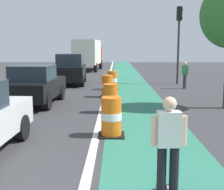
{
  "coord_description": "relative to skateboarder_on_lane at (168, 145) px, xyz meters",
  "views": [
    {
      "loc": [
        1.45,
        -2.92,
        2.43
      ],
      "look_at": [
        1.34,
        5.76,
        1.1
      ],
      "focal_mm": 49.5,
      "sensor_mm": 36.0,
      "label": 1
    }
  ],
  "objects": [
    {
      "name": "bike_lane_strip",
      "position": [
        0.12,
        10.24,
        -0.91
      ],
      "size": [
        2.5,
        80.0,
        0.01
      ],
      "primitive_type": "cube",
      "color": "#2D755B",
      "rests_on": "ground"
    },
    {
      "name": "lane_divider_stripe",
      "position": [
        -1.38,
        10.24,
        -0.91
      ],
      "size": [
        0.2,
        80.0,
        0.01
      ],
      "primitive_type": "cube",
      "color": "silver",
      "rests_on": "ground"
    },
    {
      "name": "skateboarder_on_lane",
      "position": [
        0.0,
        0.0,
        0.0
      ],
      "size": [
        0.57,
        0.81,
        1.69
      ],
      "color": "black",
      "rests_on": "ground"
    },
    {
      "name": "parked_sedan_second",
      "position": [
        -4.33,
        8.46,
        -0.08
      ],
      "size": [
        2.04,
        4.17,
        1.7
      ],
      "color": "black",
      "rests_on": "ground"
    },
    {
      "name": "parked_suv_third",
      "position": [
        -3.88,
        16.0,
        0.12
      ],
      "size": [
        2.11,
        4.69,
        2.04
      ],
      "color": "black",
      "rests_on": "ground"
    },
    {
      "name": "traffic_barrel_front",
      "position": [
        -0.96,
        3.65,
        -0.38
      ],
      "size": [
        0.73,
        0.73,
        1.09
      ],
      "color": "orange",
      "rests_on": "ground"
    },
    {
      "name": "traffic_barrel_mid",
      "position": [
        -1.03,
        6.78,
        -0.38
      ],
      "size": [
        0.73,
        0.73,
        1.09
      ],
      "color": "orange",
      "rests_on": "ground"
    },
    {
      "name": "traffic_barrel_back",
      "position": [
        -1.27,
        10.49,
        -0.38
      ],
      "size": [
        0.73,
        0.73,
        1.09
      ],
      "color": "orange",
      "rests_on": "ground"
    },
    {
      "name": "traffic_barrel_far",
      "position": [
        -1.05,
        13.31,
        -0.38
      ],
      "size": [
        0.73,
        0.73,
        1.09
      ],
      "color": "orange",
      "rests_on": "ground"
    },
    {
      "name": "delivery_truck_down_block",
      "position": [
        -3.81,
        28.8,
        0.94
      ],
      "size": [
        2.7,
        7.71,
        3.23
      ],
      "color": "silver",
      "rests_on": "ground"
    },
    {
      "name": "traffic_light_corner",
      "position": [
        3.33,
        16.16,
        2.59
      ],
      "size": [
        0.41,
        0.32,
        5.1
      ],
      "color": "#2D2D2D",
      "rests_on": "ground"
    },
    {
      "name": "pedestrian_crossing",
      "position": [
        3.28,
        13.73,
        -0.05
      ],
      "size": [
        0.34,
        0.2,
        1.61
      ],
      "color": "#33333D",
      "rests_on": "ground"
    }
  ]
}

